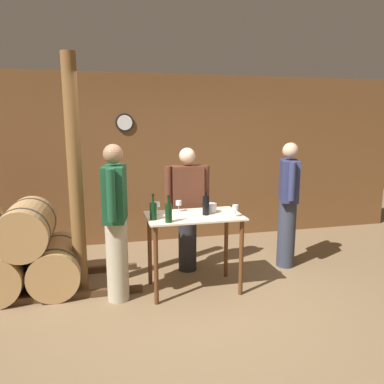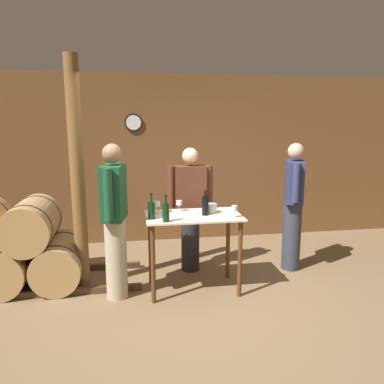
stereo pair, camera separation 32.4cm
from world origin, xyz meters
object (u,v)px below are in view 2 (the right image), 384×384
(wine_bottle_far_left, at_px, (152,210))
(wine_bottle_center, at_px, (205,205))
(person_visitor_bearded, at_px, (190,207))
(person_host, at_px, (293,204))
(wine_glass_near_center, at_px, (179,203))
(wine_glass_near_right, at_px, (234,209))
(person_visitor_with_scarf, at_px, (115,218))
(ice_bucket, at_px, (211,208))
(wooden_post, at_px, (77,176))
(wine_bottle_left, at_px, (166,212))
(wine_glass_near_left, at_px, (157,204))

(wine_bottle_far_left, relative_size, wine_bottle_center, 0.98)
(wine_bottle_center, distance_m, person_visitor_bearded, 0.65)
(person_host, height_order, person_visitor_bearded, person_host)
(wine_glass_near_center, height_order, person_visitor_bearded, person_visitor_bearded)
(wine_bottle_center, height_order, wine_glass_near_right, wine_bottle_center)
(wine_glass_near_center, bearing_deg, person_visitor_with_scarf, -161.08)
(ice_bucket, distance_m, person_host, 1.23)
(wooden_post, bearing_deg, wine_bottle_left, -28.70)
(wine_bottle_far_left, height_order, person_visitor_with_scarf, person_visitor_with_scarf)
(wine_bottle_far_left, bearing_deg, wine_bottle_center, 6.51)
(wooden_post, distance_m, ice_bucket, 1.59)
(person_host, bearing_deg, ice_bucket, -164.44)
(wine_bottle_left, bearing_deg, wine_glass_near_right, 4.16)
(person_visitor_bearded, bearing_deg, wine_glass_near_center, -116.69)
(wine_bottle_center, xyz_separation_m, ice_bucket, (0.09, 0.10, -0.06))
(wine_glass_near_center, distance_m, person_visitor_with_scarf, 0.80)
(wooden_post, relative_size, person_visitor_with_scarf, 1.55)
(wine_bottle_far_left, distance_m, person_visitor_bearded, 0.89)
(wine_bottle_center, bearing_deg, wine_bottle_far_left, -173.49)
(wooden_post, bearing_deg, wine_bottle_center, -12.37)
(wine_bottle_left, height_order, wine_glass_near_right, wine_bottle_left)
(wine_bottle_left, distance_m, person_visitor_with_scarf, 0.59)
(wine_bottle_far_left, xyz_separation_m, person_host, (1.88, 0.50, -0.12))
(wine_bottle_left, height_order, wine_glass_near_left, wine_bottle_left)
(wine_bottle_center, distance_m, wine_glass_near_center, 0.36)
(person_visitor_with_scarf, bearing_deg, wine_bottle_left, -18.56)
(wine_glass_near_center, bearing_deg, ice_bucket, -18.83)
(wine_glass_near_right, bearing_deg, wine_glass_near_left, 160.36)
(wooden_post, relative_size, wine_glass_near_left, 18.04)
(wine_glass_near_right, height_order, person_host, person_host)
(wine_bottle_far_left, bearing_deg, wine_bottle_left, -44.72)
(wine_bottle_left, bearing_deg, wine_glass_near_center, 65.72)
(wine_bottle_center, distance_m, wine_glass_near_left, 0.56)
(wooden_post, height_order, wine_glass_near_center, wooden_post)
(wooden_post, xyz_separation_m, wine_glass_near_right, (1.74, -0.47, -0.34))
(wine_glass_near_center, height_order, person_host, person_host)
(ice_bucket, relative_size, person_visitor_bearded, 0.09)
(person_host, bearing_deg, wooden_post, -177.48)
(ice_bucket, xyz_separation_m, person_host, (1.18, 0.33, -0.07))
(wine_glass_near_left, bearing_deg, wine_bottle_far_left, -108.51)
(wine_glass_near_left, distance_m, wine_glass_near_center, 0.28)
(wooden_post, xyz_separation_m, wine_bottle_center, (1.44, -0.31, -0.32))
(wooden_post, bearing_deg, person_visitor_with_scarf, -39.59)
(wine_bottle_center, relative_size, ice_bucket, 2.01)
(wine_glass_near_left, distance_m, person_visitor_with_scarf, 0.52)
(wine_bottle_center, bearing_deg, wooden_post, 167.63)
(wine_glass_near_right, distance_m, person_host, 1.14)
(ice_bucket, bearing_deg, wine_bottle_far_left, -166.02)
(wine_glass_near_left, xyz_separation_m, person_visitor_bearded, (0.47, 0.48, -0.16))
(wine_bottle_left, xyz_separation_m, person_visitor_with_scarf, (-0.55, 0.18, -0.10))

